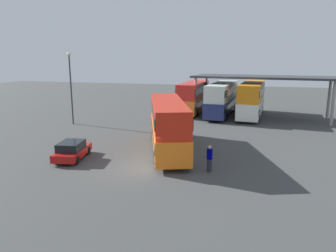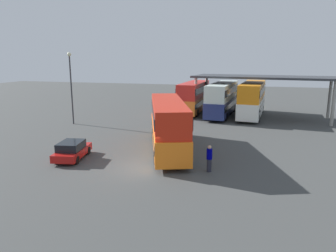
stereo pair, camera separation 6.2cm
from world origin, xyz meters
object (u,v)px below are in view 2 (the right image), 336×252
double_decker_main (168,123)px  parked_hatchback (72,150)px  lamppost_tall (71,80)px  pedestrian_waiting (209,158)px  double_decker_near_canopy (194,96)px  double_decker_mid_row (222,98)px  double_decker_far_right (252,98)px

double_decker_main → parked_hatchback: (-6.23, -4.31, -1.56)m
lamppost_tall → pedestrian_waiting: lamppost_tall is taller
double_decker_near_canopy → double_decker_main: bearing=-174.2°
double_decker_main → pedestrian_waiting: double_decker_main is taller
lamppost_tall → pedestrian_waiting: size_ratio=4.46×
double_decker_mid_row → lamppost_tall: 19.07m
double_decker_main → pedestrian_waiting: (4.04, -4.21, -1.32)m
double_decker_mid_row → lamppost_tall: size_ratio=1.42×
double_decker_near_canopy → parked_hatchback: bearing=169.6°
double_decker_mid_row → pedestrian_waiting: size_ratio=6.32×
double_decker_near_canopy → double_decker_mid_row: bearing=-108.1°
double_decker_near_canopy → lamppost_tall: size_ratio=1.31×
lamppost_tall → pedestrian_waiting: (17.43, -11.34, -4.15)m
parked_hatchback → pedestrian_waiting: 10.27m
parked_hatchback → double_decker_far_right: double_decker_far_right is taller
parked_hatchback → double_decker_main: bearing=-65.8°
double_decker_main → pedestrian_waiting: 5.98m
parked_hatchback → double_decker_mid_row: bearing=-32.3°
lamppost_tall → double_decker_mid_row: bearing=32.8°
parked_hatchback → double_decker_near_canopy: size_ratio=0.39×
double_decker_far_right → pedestrian_waiting: size_ratio=6.41×
double_decker_mid_row → double_decker_far_right: (3.80, 0.27, 0.06)m
double_decker_far_right → lamppost_tall: lamppost_tall is taller
double_decker_main → double_decker_mid_row: (2.46, 17.37, 0.11)m
double_decker_near_canopy → double_decker_far_right: bearing=-97.3°
parked_hatchback → double_decker_far_right: size_ratio=0.35×
double_decker_mid_row → pedestrian_waiting: double_decker_mid_row is taller
pedestrian_waiting → parked_hatchback: bearing=108.3°
double_decker_main → lamppost_tall: 15.43m
double_decker_mid_row → lamppost_tall: (-15.86, -10.24, 2.71)m
parked_hatchback → lamppost_tall: size_ratio=0.51×
double_decker_mid_row → double_decker_far_right: bearing=-82.1°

